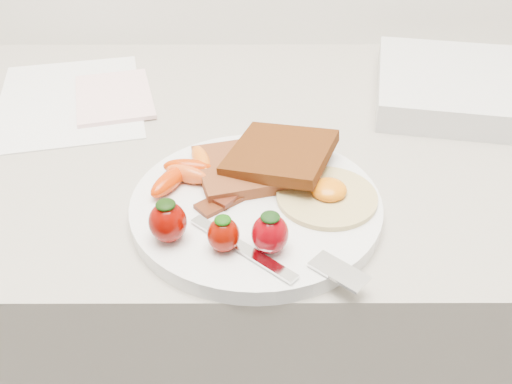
{
  "coord_description": "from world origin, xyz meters",
  "views": [
    {
      "loc": [
        0.02,
        1.05,
        1.29
      ],
      "look_at": [
        0.02,
        1.53,
        0.93
      ],
      "focal_mm": 40.0,
      "sensor_mm": 36.0,
      "label": 1
    }
  ],
  "objects": [
    {
      "name": "toast_lower",
      "position": [
        0.01,
        1.58,
        0.93
      ],
      "size": [
        0.12,
        0.12,
        0.01
      ],
      "primitive_type": "cube",
      "rotation": [
        0.0,
        0.0,
        0.27
      ],
      "color": "#4D2A13",
      "rests_on": "plate"
    },
    {
      "name": "fork",
      "position": [
        0.05,
        1.44,
        0.92
      ],
      "size": [
        0.17,
        0.11,
        0.0
      ],
      "color": "silver",
      "rests_on": "plate"
    },
    {
      "name": "fried_egg",
      "position": [
        0.1,
        1.53,
        0.92
      ],
      "size": [
        0.14,
        0.14,
        0.02
      ],
      "color": "beige",
      "rests_on": "plate"
    },
    {
      "name": "appliance",
      "position": [
        0.35,
        1.79,
        0.92
      ],
      "size": [
        0.34,
        0.29,
        0.04
      ],
      "primitive_type": "cube",
      "rotation": [
        0.0,
        0.0,
        -0.19
      ],
      "color": "silver",
      "rests_on": "counter"
    },
    {
      "name": "plate",
      "position": [
        0.02,
        1.53,
        0.91
      ],
      "size": [
        0.27,
        0.27,
        0.02
      ],
      "primitive_type": "cylinder",
      "color": "white",
      "rests_on": "counter"
    },
    {
      "name": "strawberries",
      "position": [
        -0.02,
        1.46,
        0.94
      ],
      "size": [
        0.13,
        0.05,
        0.05
      ],
      "color": "#6A0400",
      "rests_on": "plate"
    },
    {
      "name": "counter",
      "position": [
        0.0,
        1.7,
        0.45
      ],
      "size": [
        2.0,
        0.6,
        0.9
      ],
      "primitive_type": "cube",
      "color": "gray",
      "rests_on": "ground"
    },
    {
      "name": "notepad",
      "position": [
        -0.19,
        1.8,
        0.91
      ],
      "size": [
        0.14,
        0.18,
        0.01
      ],
      "primitive_type": "cube",
      "rotation": [
        0.0,
        0.0,
        0.26
      ],
      "color": "#F4C6C8",
      "rests_on": "paper_sheet"
    },
    {
      "name": "paper_sheet",
      "position": [
        -0.25,
        1.79,
        0.9
      ],
      "size": [
        0.25,
        0.31,
        0.0
      ],
      "primitive_type": "cube",
      "rotation": [
        0.0,
        0.0,
        0.22
      ],
      "color": "white",
      "rests_on": "counter"
    },
    {
      "name": "bacon_strips",
      "position": [
        0.01,
        1.55,
        0.92
      ],
      "size": [
        0.11,
        0.11,
        0.01
      ],
      "color": "black",
      "rests_on": "plate"
    },
    {
      "name": "toast_upper",
      "position": [
        0.05,
        1.59,
        0.94
      ],
      "size": [
        0.14,
        0.14,
        0.03
      ],
      "primitive_type": "cube",
      "rotation": [
        0.0,
        -0.1,
        -0.37
      ],
      "color": "#37150A",
      "rests_on": "toast_lower"
    },
    {
      "name": "baby_carrots",
      "position": [
        -0.06,
        1.57,
        0.93
      ],
      "size": [
        0.07,
        0.1,
        0.02
      ],
      "color": "#BA2F01",
      "rests_on": "plate"
    }
  ]
}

